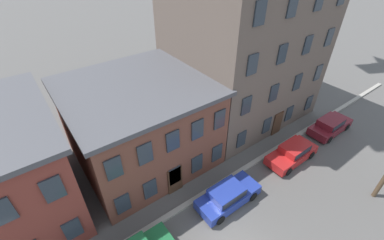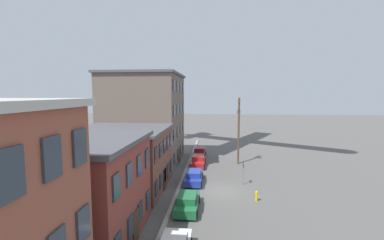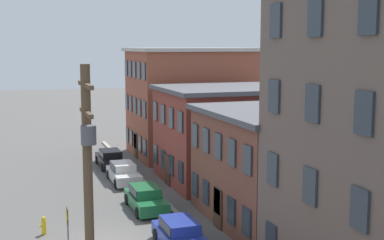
# 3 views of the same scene
# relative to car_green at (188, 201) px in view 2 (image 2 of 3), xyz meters

# --- Properties ---
(ground_plane) EXTENTS (200.00, 200.00, 0.00)m
(ground_plane) POSITION_rel_car_green_xyz_m (4.62, -3.06, -0.75)
(ground_plane) COLOR #565451
(kerb_strip) EXTENTS (56.00, 0.36, 0.16)m
(kerb_strip) POSITION_rel_car_green_xyz_m (4.62, 1.44, -0.67)
(kerb_strip) COLOR #9E998E
(kerb_strip) RESTS_ON ground_plane
(apartment_midblock) EXTENTS (8.69, 9.56, 6.95)m
(apartment_midblock) POSITION_rel_car_green_xyz_m (-5.10, 7.46, 2.74)
(apartment_midblock) COLOR brown
(apartment_midblock) RESTS_ON ground_plane
(apartment_far) EXTENTS (9.75, 9.51, 6.37)m
(apartment_far) POSITION_rel_car_green_xyz_m (4.53, 7.43, 2.45)
(apartment_far) COLOR brown
(apartment_far) RESTS_ON ground_plane
(apartment_annex) EXTENTS (12.46, 10.27, 12.75)m
(apartment_annex) POSITION_rel_car_green_xyz_m (15.22, 7.82, 5.64)
(apartment_annex) COLOR #66564C
(apartment_annex) RESTS_ON ground_plane
(car_green) EXTENTS (4.40, 1.92, 1.43)m
(car_green) POSITION_rel_car_green_xyz_m (0.00, 0.00, 0.00)
(car_green) COLOR #1E6638
(car_green) RESTS_ON ground_plane
(car_blue) EXTENTS (4.40, 1.92, 1.43)m
(car_blue) POSITION_rel_car_green_xyz_m (6.74, 0.04, 0.00)
(car_blue) COLOR #233899
(car_blue) RESTS_ON ground_plane
(car_red) EXTENTS (4.40, 1.92, 1.43)m
(car_red) POSITION_rel_car_green_xyz_m (13.57, 0.02, 0.00)
(car_red) COLOR #B21E1E
(car_red) RESTS_ON ground_plane
(car_maroon) EXTENTS (4.40, 1.92, 1.43)m
(car_maroon) POSITION_rel_car_green_xyz_m (19.26, 0.20, 0.00)
(car_maroon) COLOR maroon
(car_maroon) RESTS_ON ground_plane
(caution_sign) EXTENTS (0.86, 0.08, 2.66)m
(caution_sign) POSITION_rel_car_green_xyz_m (6.68, -5.35, 1.01)
(caution_sign) COLOR slate
(caution_sign) RESTS_ON ground_plane
(utility_pole) EXTENTS (2.40, 0.44, 9.36)m
(utility_pole) POSITION_rel_car_green_xyz_m (15.24, -5.53, 4.51)
(utility_pole) COLOR brown
(utility_pole) RESTS_ON ground_plane
(fire_hydrant) EXTENTS (0.24, 0.34, 0.96)m
(fire_hydrant) POSITION_rel_car_green_xyz_m (2.43, -6.16, -0.27)
(fire_hydrant) COLOR yellow
(fire_hydrant) RESTS_ON ground_plane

